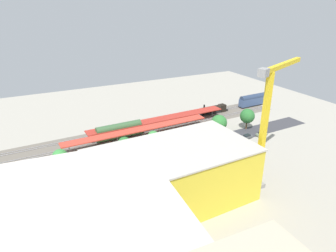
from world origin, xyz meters
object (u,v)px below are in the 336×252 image
street_tree_1 (247,116)px  street_tree_3 (153,137)px  locomotive (214,109)px  tower_crane (267,119)px  street_tree_0 (166,137)px  street_tree_4 (60,157)px  parked_car_2 (237,140)px  box_truck_0 (163,160)px  box_truck_1 (120,171)px  street_tree_5 (219,123)px  parked_car_4 (207,147)px  platform_canopy_far (159,119)px  passenger_coach (254,100)px  platform_canopy_near (139,130)px  parked_car_1 (247,137)px  parked_car_3 (220,143)px  freight_coach_far (119,130)px  construction_building (173,176)px  street_tree_2 (125,144)px  parked_car_0 (262,134)px

street_tree_1 → street_tree_3: bearing=-0.0°
locomotive → tower_crane: (23.29, 55.96, 18.58)m
locomotive → street_tree_0: (36.98, 22.68, 2.61)m
street_tree_4 → parked_car_2: bearing=172.2°
box_truck_0 → box_truck_1: 14.45m
street_tree_5 → box_truck_0: bearing=21.5°
parked_car_2 → parked_car_4: (13.38, -0.04, -0.04)m
tower_crane → platform_canopy_far: bearing=-80.7°
street_tree_1 → passenger_coach: bearing=-136.4°
platform_canopy_far → street_tree_0: bearing=72.6°
platform_canopy_near → platform_canopy_far: 13.33m
street_tree_4 → street_tree_1: bearing=179.5°
platform_canopy_far → parked_car_1: bearing=136.7°
street_tree_3 → street_tree_5: bearing=-178.8°
parked_car_3 → tower_crane: size_ratio=0.13×
platform_canopy_far → street_tree_4: (41.83, 16.27, 0.50)m
freight_coach_far → construction_building: (0.04, 44.51, 4.15)m
locomotive → street_tree_4: bearing=16.4°
parked_car_2 → street_tree_1: bearing=-145.0°
platform_canopy_near → street_tree_5: bearing=161.8°
street_tree_2 → parked_car_2: bearing=168.9°
parked_car_0 → construction_building: 55.36m
parked_car_4 → street_tree_0: size_ratio=0.71×
street_tree_0 → passenger_coach: bearing=-159.6°
platform_canopy_near → platform_canopy_far: platform_canopy_near is taller
platform_canopy_near → parked_car_3: bearing=144.6°
street_tree_3 → parked_car_2: bearing=165.7°
platform_canopy_far → box_truck_0: 30.85m
locomotive → street_tree_4: street_tree_4 is taller
freight_coach_far → parked_car_0: (-50.77, 23.55, -2.46)m
platform_canopy_near → street_tree_3: (-1.48, 10.46, 0.83)m
passenger_coach → parked_car_3: passenger_coach is taller
parked_car_2 → construction_building: size_ratio=0.11×
freight_coach_far → box_truck_0: (-5.83, 26.68, -1.44)m
parked_car_3 → tower_crane: bearing=78.5°
platform_canopy_near → box_truck_0: platform_canopy_near is taller
locomotive → street_tree_4: (73.38, 21.60, 2.80)m
platform_canopy_far → parked_car_4: size_ratio=13.20×
platform_canopy_near → street_tree_0: street_tree_0 is taller
platform_canopy_near → box_truck_0: size_ratio=6.83×
parked_car_3 → street_tree_5: bearing=-120.5°
box_truck_1 → street_tree_2: bearing=-115.8°
parked_car_2 → street_tree_0: size_ratio=0.72×
box_truck_1 → street_tree_4: (15.34, -11.99, 2.91)m
platform_canopy_far → tower_crane: (-8.26, 50.63, 16.28)m
parked_car_2 → box_truck_0: 33.07m
parked_car_2 → platform_canopy_near: bearing=-29.5°
platform_canopy_near → street_tree_5: 31.66m
parked_car_1 → box_truck_1: bearing=4.1°
box_truck_0 → street_tree_3: bearing=-99.2°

